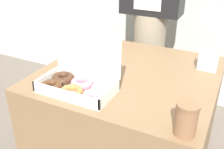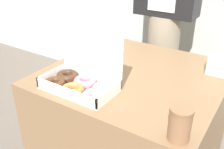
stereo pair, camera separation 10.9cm
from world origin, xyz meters
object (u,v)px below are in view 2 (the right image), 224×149
(coffee_cup, at_px, (180,124))
(napkin_holder, at_px, (218,65))
(donut_box, at_px, (80,81))
(person_customer, at_px, (166,10))

(coffee_cup, height_order, napkin_holder, coffee_cup)
(donut_box, height_order, person_customer, person_customer)
(napkin_holder, bearing_deg, person_customer, 136.41)
(coffee_cup, distance_m, napkin_holder, 0.57)
(napkin_holder, xyz_separation_m, person_customer, (-0.47, 0.45, 0.13))
(donut_box, relative_size, napkin_holder, 3.29)
(coffee_cup, relative_size, person_customer, 0.07)
(coffee_cup, bearing_deg, donut_box, 169.60)
(napkin_holder, distance_m, person_customer, 0.67)
(donut_box, bearing_deg, person_customer, 88.57)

